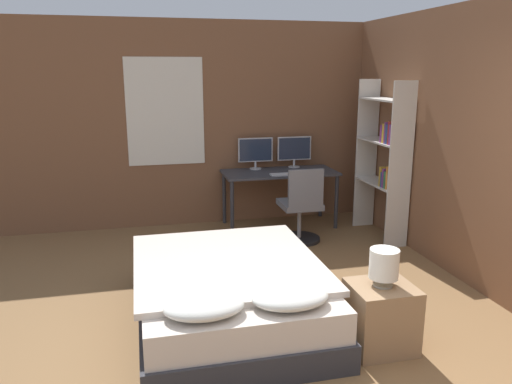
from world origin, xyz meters
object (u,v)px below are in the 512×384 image
(nightstand, at_px, (381,317))
(monitor_left, at_px, (255,151))
(monitor_right, at_px, (294,150))
(bedside_lamp, at_px, (384,264))
(keyboard, at_px, (285,174))
(bookshelf, at_px, (387,153))
(bed, at_px, (230,294))
(desk, at_px, (280,178))
(computer_mouse, at_px, (305,173))
(office_chair, at_px, (301,211))

(nightstand, distance_m, monitor_left, 3.46)
(nightstand, height_order, monitor_right, monitor_right)
(bedside_lamp, height_order, monitor_right, monitor_right)
(keyboard, bearing_deg, bookshelf, -27.18)
(monitor_left, distance_m, monitor_right, 0.55)
(nightstand, distance_m, monitor_right, 3.47)
(bed, relative_size, keyboard, 5.20)
(desk, relative_size, monitor_left, 3.18)
(computer_mouse, distance_m, office_chair, 0.63)
(bed, xyz_separation_m, monitor_right, (1.42, 2.72, 0.74))
(bed, xyz_separation_m, nightstand, (1.04, -0.65, -0.00))
(nightstand, bearing_deg, keyboard, 87.89)
(monitor_right, bearing_deg, keyboard, -120.35)
(monitor_right, height_order, computer_mouse, monitor_right)
(computer_mouse, height_order, bookshelf, bookshelf)
(monitor_right, relative_size, computer_mouse, 6.78)
(bedside_lamp, height_order, keyboard, bedside_lamp)
(nightstand, relative_size, bookshelf, 0.26)
(desk, height_order, bookshelf, bookshelf)
(bed, distance_m, keyboard, 2.58)
(monitor_left, relative_size, office_chair, 0.50)
(office_chair, bearing_deg, bookshelf, -5.85)
(bed, relative_size, computer_mouse, 27.65)
(bed, relative_size, desk, 1.28)
(bedside_lamp, height_order, computer_mouse, bedside_lamp)
(keyboard, bearing_deg, computer_mouse, 0.00)
(monitor_right, distance_m, bookshelf, 1.34)
(bedside_lamp, xyz_separation_m, monitor_left, (-0.17, 3.37, 0.32))
(desk, height_order, monitor_left, monitor_left)
(desk, bearing_deg, bed, -114.71)
(keyboard, bearing_deg, bed, -116.92)
(nightstand, xyz_separation_m, computer_mouse, (0.38, 2.90, 0.52))
(monitor_right, relative_size, bookshelf, 0.24)
(monitor_left, bearing_deg, office_chair, -69.62)
(office_chair, bearing_deg, computer_mouse, 66.33)
(monitor_right, bearing_deg, desk, -139.30)
(desk, distance_m, computer_mouse, 0.38)
(nightstand, height_order, office_chair, office_chair)
(bedside_lamp, bearing_deg, monitor_left, 92.86)
(bed, bearing_deg, keyboard, 63.08)
(bed, relative_size, monitor_right, 4.08)
(bed, bearing_deg, office_chair, 55.77)
(keyboard, relative_size, office_chair, 0.40)
(monitor_right, bearing_deg, bed, -117.53)
(bedside_lamp, relative_size, computer_mouse, 4.06)
(nightstand, bearing_deg, computer_mouse, 82.48)
(office_chair, bearing_deg, monitor_left, 110.38)
(monitor_left, xyz_separation_m, computer_mouse, (0.55, -0.47, -0.23))
(monitor_left, relative_size, computer_mouse, 6.78)
(monitor_right, bearing_deg, computer_mouse, -89.90)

